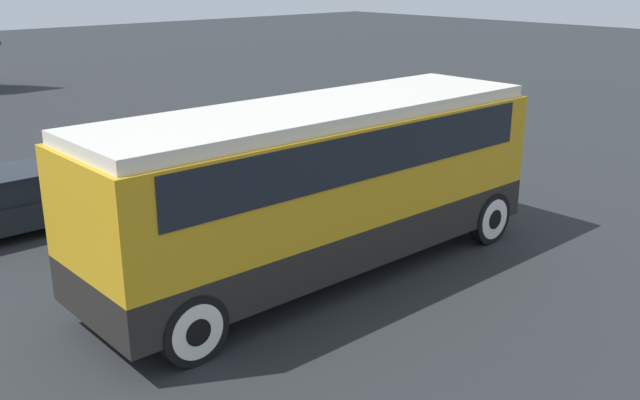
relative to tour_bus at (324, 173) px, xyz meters
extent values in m
plane|color=#26282B|center=(-0.10, 0.00, -1.92)|extent=(120.00, 120.00, 0.00)
cube|color=black|center=(-0.10, 0.00, -1.09)|extent=(9.04, 2.55, 0.76)
cube|color=gold|center=(-0.10, 0.00, 0.17)|extent=(9.04, 2.55, 1.76)
cube|color=black|center=(-0.10, 0.00, 0.61)|extent=(7.96, 2.59, 0.79)
cube|color=silver|center=(-0.10, 0.00, 1.17)|extent=(8.86, 2.34, 0.22)
cube|color=gold|center=(4.28, 0.00, -0.08)|extent=(0.36, 2.45, 2.02)
cylinder|color=black|center=(3.56, -1.16, -1.38)|extent=(1.08, 0.28, 1.08)
cylinder|color=silver|center=(3.56, -1.16, -1.38)|extent=(0.85, 0.30, 0.85)
cylinder|color=black|center=(3.56, -1.16, -1.38)|extent=(0.41, 0.32, 0.41)
cylinder|color=black|center=(3.56, 1.16, -1.38)|extent=(1.08, 0.28, 1.08)
cylinder|color=silver|center=(3.56, 1.16, -1.38)|extent=(0.85, 0.30, 0.85)
cylinder|color=black|center=(3.56, 1.16, -1.38)|extent=(0.41, 0.32, 0.41)
cylinder|color=black|center=(-3.59, -1.16, -1.38)|extent=(1.08, 0.28, 1.08)
cylinder|color=silver|center=(-3.59, -1.16, -1.38)|extent=(0.85, 0.30, 0.85)
cylinder|color=black|center=(-3.59, -1.16, -1.38)|extent=(0.41, 0.32, 0.41)
cylinder|color=black|center=(-3.59, 1.16, -1.38)|extent=(1.08, 0.28, 1.08)
cylinder|color=silver|center=(-3.59, 1.16, -1.38)|extent=(0.85, 0.30, 0.85)
cylinder|color=black|center=(-3.59, 1.16, -1.38)|extent=(0.41, 0.32, 0.41)
cube|color=#BCBCC1|center=(1.44, 8.15, -1.41)|extent=(4.32, 1.71, 0.57)
cube|color=black|center=(1.27, 8.15, -0.86)|extent=(2.25, 1.54, 0.54)
cylinder|color=black|center=(3.17, 7.39, -1.62)|extent=(0.61, 0.22, 0.61)
cylinder|color=black|center=(3.17, 7.39, -1.62)|extent=(0.23, 0.26, 0.23)
cylinder|color=black|center=(3.17, 8.92, -1.62)|extent=(0.61, 0.22, 0.61)
cylinder|color=black|center=(3.17, 8.92, -1.62)|extent=(0.23, 0.26, 0.23)
cylinder|color=black|center=(-0.29, 7.39, -1.62)|extent=(0.61, 0.22, 0.61)
cylinder|color=black|center=(-0.29, 7.39, -1.62)|extent=(0.23, 0.26, 0.23)
cylinder|color=black|center=(-0.29, 8.92, -1.62)|extent=(0.61, 0.22, 0.61)
cylinder|color=black|center=(-0.29, 8.92, -1.62)|extent=(0.23, 0.26, 0.23)
cube|color=black|center=(-3.78, 6.07, -1.41)|extent=(4.64, 1.77, 0.56)
cylinder|color=black|center=(-1.90, 5.28, -1.61)|extent=(0.63, 0.22, 0.63)
cylinder|color=black|center=(-1.90, 5.28, -1.61)|extent=(0.24, 0.26, 0.24)
cylinder|color=black|center=(-1.90, 6.87, -1.61)|extent=(0.63, 0.22, 0.63)
cylinder|color=black|center=(-1.90, 6.87, -1.61)|extent=(0.24, 0.26, 0.24)
camera|label=1|loc=(-8.31, -9.17, 3.54)|focal=40.00mm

